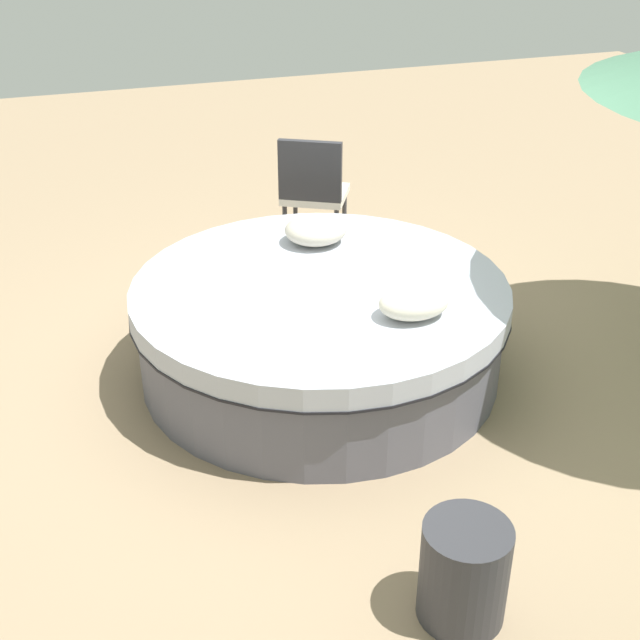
{
  "coord_description": "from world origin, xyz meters",
  "views": [
    {
      "loc": [
        1.49,
        4.5,
        3.02
      ],
      "look_at": [
        0.0,
        0.0,
        0.38
      ],
      "focal_mm": 47.79,
      "sensor_mm": 36.0,
      "label": 1
    }
  ],
  "objects_px": {
    "side_table": "(464,572)",
    "patio_chair": "(313,186)",
    "throw_pillow_1": "(316,230)",
    "throw_pillow_0": "(414,302)",
    "round_bed": "(320,328)"
  },
  "relations": [
    {
      "from": "throw_pillow_1",
      "to": "side_table",
      "type": "bearing_deg",
      "value": 85.57
    },
    {
      "from": "patio_chair",
      "to": "throw_pillow_1",
      "type": "bearing_deg",
      "value": -78.13
    },
    {
      "from": "throw_pillow_1",
      "to": "patio_chair",
      "type": "distance_m",
      "value": 1.35
    },
    {
      "from": "round_bed",
      "to": "side_table",
      "type": "relative_size",
      "value": 4.82
    },
    {
      "from": "throw_pillow_0",
      "to": "throw_pillow_1",
      "type": "height_order",
      "value": "throw_pillow_1"
    },
    {
      "from": "round_bed",
      "to": "throw_pillow_1",
      "type": "xyz_separation_m",
      "value": [
        -0.17,
        -0.62,
        0.41
      ]
    },
    {
      "from": "throw_pillow_1",
      "to": "patio_chair",
      "type": "relative_size",
      "value": 0.44
    },
    {
      "from": "side_table",
      "to": "patio_chair",
      "type": "bearing_deg",
      "value": -98.55
    },
    {
      "from": "throw_pillow_0",
      "to": "side_table",
      "type": "xyz_separation_m",
      "value": [
        0.42,
        1.56,
        -0.48
      ]
    },
    {
      "from": "throw_pillow_0",
      "to": "patio_chair",
      "type": "xyz_separation_m",
      "value": [
        -0.18,
        -2.46,
        -0.17
      ]
    },
    {
      "from": "throw_pillow_0",
      "to": "side_table",
      "type": "bearing_deg",
      "value": 74.83
    },
    {
      "from": "throw_pillow_1",
      "to": "side_table",
      "type": "xyz_separation_m",
      "value": [
        0.21,
        2.74,
        -0.49
      ]
    },
    {
      "from": "throw_pillow_1",
      "to": "round_bed",
      "type": "bearing_deg",
      "value": 74.3
    },
    {
      "from": "round_bed",
      "to": "side_table",
      "type": "bearing_deg",
      "value": 88.95
    },
    {
      "from": "round_bed",
      "to": "throw_pillow_1",
      "type": "relative_size",
      "value": 5.57
    }
  ]
}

